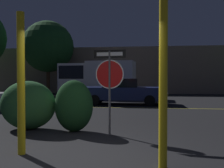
% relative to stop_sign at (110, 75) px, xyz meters
% --- Properties ---
extents(ground_plane, '(260.00, 260.00, 0.00)m').
position_rel_stop_sign_xyz_m(ground_plane, '(-0.15, -2.17, -1.63)').
color(ground_plane, black).
extents(road_center_stripe, '(36.82, 0.12, 0.01)m').
position_rel_stop_sign_xyz_m(road_center_stripe, '(-0.15, 6.13, -1.63)').
color(road_center_stripe, gold).
rests_on(road_center_stripe, ground_plane).
extents(stop_sign, '(0.88, 0.14, 2.29)m').
position_rel_stop_sign_xyz_m(stop_sign, '(0.00, 0.00, 0.00)').
color(stop_sign, '#4C4C51').
rests_on(stop_sign, ground_plane).
extents(yellow_pole_left, '(0.15, 0.15, 2.85)m').
position_rel_stop_sign_xyz_m(yellow_pole_left, '(-1.53, -1.96, -0.20)').
color(yellow_pole_left, yellow).
rests_on(yellow_pole_left, ground_plane).
extents(yellow_pole_right, '(0.15, 0.15, 3.26)m').
position_rel_stop_sign_xyz_m(yellow_pole_right, '(1.24, -2.41, 0.00)').
color(yellow_pole_right, yellow).
rests_on(yellow_pole_right, ground_plane).
extents(hedge_bush_1, '(1.70, 1.02, 1.45)m').
position_rel_stop_sign_xyz_m(hedge_bush_1, '(-2.52, 0.38, -0.90)').
color(hedge_bush_1, '#2D6633').
rests_on(hedge_bush_1, ground_plane).
extents(hedge_bush_2, '(1.11, 0.77, 1.48)m').
position_rel_stop_sign_xyz_m(hedge_bush_2, '(-1.07, 0.24, -0.89)').
color(hedge_bush_2, '#19421E').
rests_on(hedge_bush_2, ground_plane).
extents(passing_car_2, '(5.00, 2.02, 1.50)m').
position_rel_stop_sign_xyz_m(passing_car_2, '(-0.28, 7.85, -0.88)').
color(passing_car_2, navy).
rests_on(passing_car_2, ground_plane).
extents(delivery_truck, '(5.82, 2.74, 2.79)m').
position_rel_stop_sign_xyz_m(delivery_truck, '(-2.70, 12.14, -0.04)').
color(delivery_truck, silver).
rests_on(delivery_truck, ground_plane).
extents(tree_1, '(4.75, 4.75, 6.81)m').
position_rel_stop_sign_xyz_m(tree_1, '(-7.86, 15.63, 2.80)').
color(tree_1, '#422D1E').
rests_on(tree_1, ground_plane).
extents(building_backdrop, '(27.72, 3.84, 4.60)m').
position_rel_stop_sign_xyz_m(building_backdrop, '(-0.40, 19.70, 0.67)').
color(building_backdrop, '#7A6B5B').
rests_on(building_backdrop, ground_plane).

